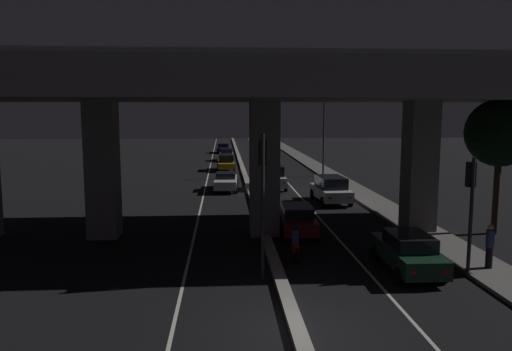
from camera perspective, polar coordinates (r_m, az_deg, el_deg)
name	(u,v)px	position (r m, az deg, el deg)	size (l,w,h in m)	color
ground_plane	(297,332)	(14.92, 4.72, -17.43)	(200.00, 200.00, 0.00)	black
lane_line_left_inner	(208,175)	(48.81, -5.50, 0.02)	(0.12, 126.00, 0.00)	beige
lane_line_right_inner	(281,175)	(49.11, 2.83, 0.09)	(0.12, 126.00, 0.00)	beige
median_divider	(245,174)	(48.82, -1.32, 0.17)	(0.46, 126.00, 0.20)	gray
sidewalk_right	(345,184)	(43.10, 10.14, -0.95)	(2.17, 126.00, 0.14)	#5B5956
elevated_overpass	(258,91)	(24.92, 0.27, 9.66)	(31.82, 12.08, 9.29)	slate
traffic_light_left_of_median	(262,181)	(18.26, 0.74, -0.66)	(0.30, 0.49, 5.44)	black
traffic_light_right_of_median	(471,195)	(20.55, 23.33, -2.03)	(0.30, 0.49, 4.55)	black
street_lamp	(321,122)	(47.75, 7.49, 6.05)	(2.00, 0.32, 8.90)	#2D2D30
car_dark_green_lead	(408,251)	(20.64, 16.93, -8.30)	(1.89, 4.63, 1.53)	black
car_dark_red_second	(297,219)	(25.73, 4.66, -4.93)	(1.93, 4.75, 1.49)	#591414
car_white_third	(331,189)	(34.47, 8.53, -1.54)	(2.22, 4.78, 1.80)	silver
car_white_fourth	(272,177)	(40.02, 1.86, -0.18)	(2.08, 4.21, 1.89)	silver
car_white_lead_oncoming	(226,181)	(39.45, -3.46, -0.65)	(2.00, 4.78, 1.41)	silver
car_taxi_yellow_second_oncoming	(226,162)	(52.60, -3.48, 1.54)	(1.90, 4.46, 1.70)	gold
car_silver_third_oncoming	(226,155)	(62.92, -3.41, 2.37)	(1.84, 4.20, 1.47)	gray
car_dark_blue_fourth_oncoming	(223,148)	(74.72, -3.78, 3.15)	(1.98, 4.33, 1.39)	#141938
motorcycle_red_filtering_near	(295,245)	(21.32, 4.51, -7.88)	(0.33, 1.92, 1.52)	black
pedestrian_on_sidewalk	(490,246)	(21.66, 25.15, -7.30)	(0.32, 0.32, 1.74)	black
roadside_tree_kerbside_near	(500,133)	(27.87, 26.12, 4.36)	(3.42, 3.42, 6.88)	#2D2116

